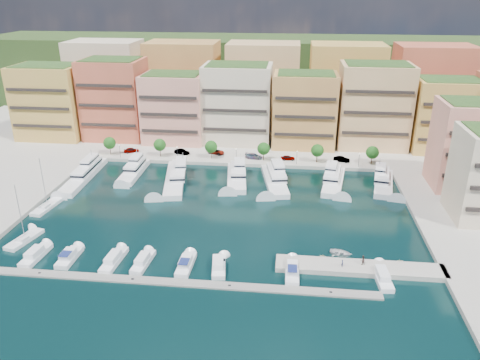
{
  "coord_description": "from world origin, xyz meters",
  "views": [
    {
      "loc": [
        15.6,
        -99.55,
        50.36
      ],
      "look_at": [
        3.96,
        5.5,
        6.0
      ],
      "focal_mm": 35.0,
      "sensor_mm": 36.0,
      "label": 1
    }
  ],
  "objects_px": {
    "cruiser_2": "(114,260)",
    "cruiser_3": "(143,262)",
    "cruiser_1": "(69,257)",
    "car_1": "(182,152)",
    "lamppost_2": "(236,153)",
    "yacht_1": "(134,170)",
    "yacht_2": "(176,176)",
    "yacht_5": "(333,179)",
    "car_5": "(342,159)",
    "car_2": "(216,152)",
    "lamppost_3": "(297,155)",
    "tender_3": "(400,261)",
    "cruiser_7": "(292,271)",
    "person_0": "(342,263)",
    "car_4": "(288,158)",
    "tree_0": "(110,143)",
    "yacht_6": "(383,181)",
    "tender_2": "(341,253)",
    "yacht_0": "(85,173)",
    "cruiser_4": "(186,265)",
    "cruiser_0": "(36,255)",
    "sailboat_0": "(24,240)",
    "lamppost_4": "(359,158)",
    "tender_1": "(323,256)",
    "tree_3": "(264,149)",
    "car_0": "(131,150)",
    "person_1": "(363,260)",
    "lamppost_0": "(120,149)",
    "sailboat_1": "(47,207)",
    "tree_1": "(160,145)",
    "tree_4": "(317,151)",
    "tree_2": "(211,147)",
    "cruiser_5": "(219,267)",
    "lamppost_1": "(177,151)",
    "tree_5": "(372,153)",
    "yacht_4": "(275,179)",
    "cruiser_9": "(382,277)",
    "yacht_3": "(237,175)"
  },
  "relations": [
    {
      "from": "lamppost_3",
      "to": "tender_3",
      "type": "height_order",
      "value": "lamppost_3"
    },
    {
      "from": "cruiser_0",
      "to": "sailboat_0",
      "type": "xyz_separation_m",
      "value": [
        -5.75,
        5.89,
        -0.24
      ]
    },
    {
      "from": "yacht_4",
      "to": "sailboat_1",
      "type": "xyz_separation_m",
      "value": [
        -54.47,
        -22.33,
        -0.78
      ]
    },
    {
      "from": "cruiser_1",
      "to": "sailboat_1",
      "type": "xyz_separation_m",
      "value": [
        -15.7,
        21.38,
        -0.26
      ]
    },
    {
      "from": "tree_5",
      "to": "cruiser_7",
      "type": "bearing_deg",
      "value": -111.44
    },
    {
      "from": "tree_1",
      "to": "cruiser_7",
      "type": "xyz_separation_m",
      "value": [
        41.18,
        -58.11,
        -4.17
      ]
    },
    {
      "from": "sailboat_0",
      "to": "tree_3",
      "type": "bearing_deg",
      "value": 47.75
    },
    {
      "from": "lamppost_3",
      "to": "person_1",
      "type": "bearing_deg",
      "value": -76.73
    },
    {
      "from": "lamppost_2",
      "to": "yacht_1",
      "type": "relative_size",
      "value": 0.24
    },
    {
      "from": "tree_2",
      "to": "lamppost_1",
      "type": "xyz_separation_m",
      "value": [
        -10.0,
        -2.3,
        -0.92
      ]
    },
    {
      "from": "car_5",
      "to": "car_2",
      "type": "bearing_deg",
      "value": 94.86
    },
    {
      "from": "cruiser_1",
      "to": "sailboat_0",
      "type": "height_order",
      "value": "sailboat_0"
    },
    {
      "from": "tender_1",
      "to": "car_4",
      "type": "distance_m",
      "value": 53.54
    },
    {
      "from": "tree_0",
      "to": "sailboat_0",
      "type": "xyz_separation_m",
      "value": [
        0.58,
        -52.2,
        -4.43
      ]
    },
    {
      "from": "yacht_4",
      "to": "yacht_5",
      "type": "relative_size",
      "value": 1.11
    },
    {
      "from": "cruiser_5",
      "to": "person_0",
      "type": "height_order",
      "value": "person_0"
    },
    {
      "from": "car_5",
      "to": "person_1",
      "type": "bearing_deg",
      "value": -171.82
    },
    {
      "from": "yacht_0",
      "to": "car_4",
      "type": "distance_m",
      "value": 59.3
    },
    {
      "from": "lamppost_4",
      "to": "tender_3",
      "type": "relative_size",
      "value": 2.69
    },
    {
      "from": "lamppost_3",
      "to": "sailboat_0",
      "type": "relative_size",
      "value": 0.32
    },
    {
      "from": "lamppost_3",
      "to": "cruiser_1",
      "type": "relative_size",
      "value": 0.56
    },
    {
      "from": "tender_2",
      "to": "car_1",
      "type": "height_order",
      "value": "car_1"
    },
    {
      "from": "yacht_0",
      "to": "cruiser_4",
      "type": "relative_size",
      "value": 3.24
    },
    {
      "from": "cruiser_5",
      "to": "lamppost_1",
      "type": "bearing_deg",
      "value": 110.81
    },
    {
      "from": "yacht_2",
      "to": "person_0",
      "type": "height_order",
      "value": "yacht_2"
    },
    {
      "from": "cruiser_1",
      "to": "car_1",
      "type": "height_order",
      "value": "car_1"
    },
    {
      "from": "yacht_6",
      "to": "tender_2",
      "type": "relative_size",
      "value": 4.3
    },
    {
      "from": "lamppost_4",
      "to": "tender_1",
      "type": "height_order",
      "value": "lamppost_4"
    },
    {
      "from": "tree_5",
      "to": "cruiser_4",
      "type": "bearing_deg",
      "value": -126.63
    },
    {
      "from": "cruiser_9",
      "to": "yacht_3",
      "type": "bearing_deg",
      "value": 125.75
    },
    {
      "from": "cruiser_1",
      "to": "cruiser_7",
      "type": "height_order",
      "value": "same"
    },
    {
      "from": "yacht_5",
      "to": "tender_3",
      "type": "xyz_separation_m",
      "value": [
        10.03,
        -38.71,
        -0.8
      ]
    },
    {
      "from": "tree_5",
      "to": "sailboat_1",
      "type": "bearing_deg",
      "value": -155.98
    },
    {
      "from": "yacht_0",
      "to": "car_2",
      "type": "height_order",
      "value": "yacht_0"
    },
    {
      "from": "tree_2",
      "to": "lamppost_3",
      "type": "height_order",
      "value": "tree_2"
    },
    {
      "from": "cruiser_2",
      "to": "cruiser_3",
      "type": "height_order",
      "value": "same"
    },
    {
      "from": "lamppost_4",
      "to": "car_2",
      "type": "distance_m",
      "value": 43.71
    },
    {
      "from": "tree_4",
      "to": "sailboat_1",
      "type": "distance_m",
      "value": 76.0
    },
    {
      "from": "tree_2",
      "to": "cruiser_2",
      "type": "height_order",
      "value": "tree_2"
    },
    {
      "from": "tree_3",
      "to": "car_0",
      "type": "bearing_deg",
      "value": 176.61
    },
    {
      "from": "cruiser_1",
      "to": "cruiser_4",
      "type": "xyz_separation_m",
      "value": [
        23.5,
        -0.01,
        -0.0
      ]
    },
    {
      "from": "car_4",
      "to": "car_5",
      "type": "height_order",
      "value": "car_5"
    },
    {
      "from": "tree_0",
      "to": "cruiser_3",
      "type": "height_order",
      "value": "tree_0"
    },
    {
      "from": "car_5",
      "to": "lamppost_4",
      "type": "bearing_deg",
      "value": -119.22
    },
    {
      "from": "yacht_2",
      "to": "yacht_5",
      "type": "height_order",
      "value": "same"
    },
    {
      "from": "tree_2",
      "to": "yacht_6",
      "type": "relative_size",
      "value": 0.3
    },
    {
      "from": "lamppost_0",
      "to": "sailboat_1",
      "type": "relative_size",
      "value": 0.32
    },
    {
      "from": "yacht_2",
      "to": "car_4",
      "type": "xyz_separation_m",
      "value": [
        30.67,
        17.13,
        0.52
      ]
    },
    {
      "from": "yacht_5",
      "to": "car_0",
      "type": "relative_size",
      "value": 4.23
    },
    {
      "from": "lamppost_2",
      "to": "tree_0",
      "type": "bearing_deg",
      "value": 176.71
    }
  ]
}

